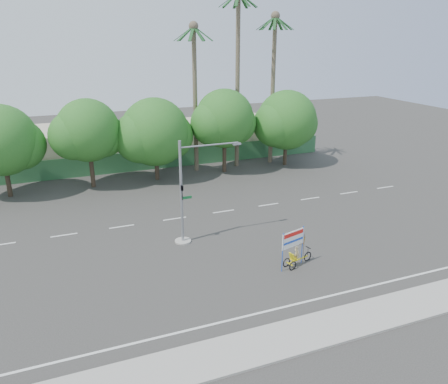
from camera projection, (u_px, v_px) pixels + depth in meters
name	position (u px, v px, depth m)	size (l,w,h in m)	color
ground	(240.00, 262.00, 26.99)	(120.00, 120.00, 0.00)	#33302D
sidewalk_near	(303.00, 334.00, 20.40)	(50.00, 2.40, 0.12)	gray
fence	(159.00, 159.00, 45.48)	(38.00, 0.08, 2.00)	#336B3D
building_left	(54.00, 149.00, 45.67)	(12.00, 8.00, 4.00)	beige
building_right	(216.00, 137.00, 51.89)	(14.00, 8.00, 3.60)	beige
tree_far_left	(1.00, 143.00, 36.34)	(7.14, 6.00, 7.96)	#473828
tree_left	(87.00, 133.00, 38.63)	(6.66, 5.60, 8.07)	#473828
tree_center	(154.00, 134.00, 40.88)	(7.62, 6.40, 7.85)	#473828
tree_right	(224.00, 121.00, 43.01)	(6.90, 5.80, 8.36)	#473828
tree_far_right	(286.00, 122.00, 45.61)	(7.38, 6.20, 7.94)	#473828
palm_tall	(238.00, 64.00, 43.25)	(3.73, 3.79, 17.45)	#70604C
palm_mid	(273.00, 74.00, 44.98)	(3.73, 3.79, 15.45)	#70604C
palm_short	(195.00, 83.00, 42.26)	(3.73, 3.79, 14.45)	#70604C
traffic_signal	(186.00, 201.00, 28.73)	(4.72, 1.10, 7.00)	gray
trike_billboard	(295.00, 251.00, 26.18)	(2.49, 0.99, 2.53)	black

